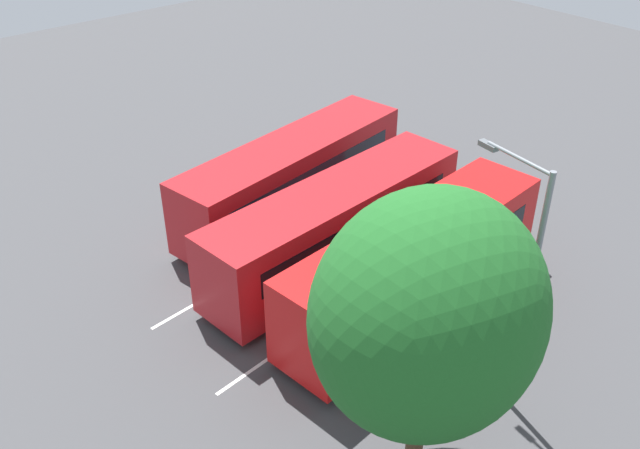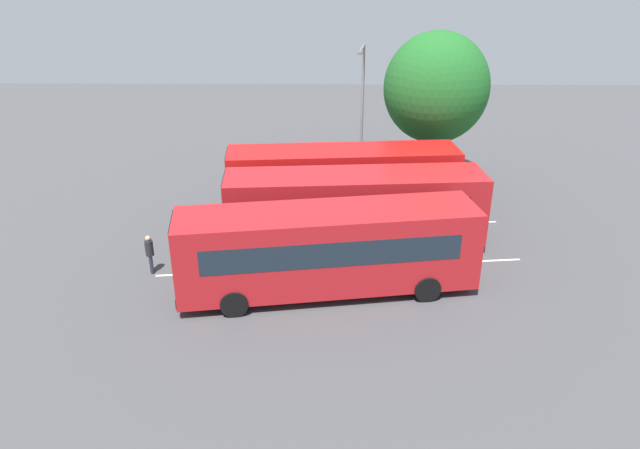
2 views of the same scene
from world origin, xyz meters
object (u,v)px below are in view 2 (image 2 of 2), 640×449
bus_center_right (327,248)px  street_lamp (362,105)px  bus_far_left (342,179)px  bus_center_left (354,207)px  pedestrian (150,251)px  depot_tree (436,88)px

bus_center_right → street_lamp: street_lamp is taller
bus_center_right → bus_far_left: bearing=-104.6°
bus_center_left → bus_center_right: bearing=69.0°
bus_center_right → street_lamp: bearing=-107.7°
pedestrian → bus_center_right: bearing=-34.3°
bus_center_left → street_lamp: 8.40m
pedestrian → street_lamp: size_ratio=0.22×
bus_far_left → depot_tree: (-4.98, -4.65, 3.41)m
bus_center_left → depot_tree: bearing=-124.0°
bus_center_left → pedestrian: bus_center_left is taller
bus_center_left → pedestrian: bearing=13.1°
bus_far_left → street_lamp: 5.31m
bus_center_right → bus_center_left: bearing=-115.4°
bus_center_right → pedestrian: bearing=-19.6°
bus_far_left → bus_center_right: bearing=79.2°
pedestrian → depot_tree: (-12.64, -10.69, 4.25)m
bus_far_left → bus_center_right: same height
street_lamp → pedestrian: bearing=-31.5°
bus_far_left → street_lamp: bearing=-108.6°
bus_center_right → street_lamp: size_ratio=1.50×
bus_center_left → depot_tree: depot_tree is taller
bus_center_left → street_lamp: street_lamp is taller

